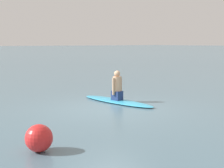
% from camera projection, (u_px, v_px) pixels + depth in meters
% --- Properties ---
extents(ground_plane, '(400.00, 400.00, 0.00)m').
position_uv_depth(ground_plane, '(108.00, 109.00, 10.58)').
color(ground_plane, slate).
extents(surfboard, '(3.39, 1.17, 0.09)m').
position_uv_depth(surfboard, '(117.00, 101.00, 11.78)').
color(surfboard, '#339EC6').
rests_on(surfboard, ground).
extents(person_paddler, '(0.38, 0.46, 1.06)m').
position_uv_depth(person_paddler, '(117.00, 87.00, 11.71)').
color(person_paddler, navy).
rests_on(person_paddler, surfboard).
extents(buoy_marker, '(0.55, 0.55, 0.55)m').
position_uv_depth(buoy_marker, '(39.00, 138.00, 6.42)').
color(buoy_marker, red).
rests_on(buoy_marker, ground).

